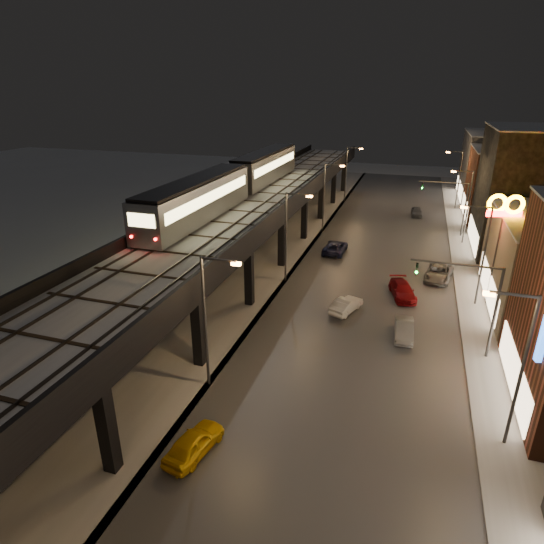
% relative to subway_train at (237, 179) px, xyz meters
% --- Properties ---
extents(road_surface, '(17.00, 120.00, 0.06)m').
position_rel_subway_train_xyz_m(road_surface, '(16.00, -3.06, -8.45)').
color(road_surface, '#46474D').
rests_on(road_surface, ground).
extents(sidewalk_right, '(4.00, 120.00, 0.14)m').
position_rel_subway_train_xyz_m(sidewalk_right, '(26.00, -3.06, -8.41)').
color(sidewalk_right, '#9FA1A8').
rests_on(sidewalk_right, ground).
extents(under_viaduct_pavement, '(11.00, 120.00, 0.06)m').
position_rel_subway_train_xyz_m(under_viaduct_pavement, '(2.50, -3.06, -8.45)').
color(under_viaduct_pavement, '#9FA1A8').
rests_on(under_viaduct_pavement, ground).
extents(elevated_viaduct, '(9.00, 100.00, 6.30)m').
position_rel_subway_train_xyz_m(elevated_viaduct, '(2.50, -6.22, -2.86)').
color(elevated_viaduct, black).
rests_on(elevated_viaduct, ground).
extents(viaduct_trackbed, '(8.40, 100.00, 0.32)m').
position_rel_subway_train_xyz_m(viaduct_trackbed, '(2.49, -6.09, -2.09)').
color(viaduct_trackbed, '#B2B7C1').
rests_on(viaduct_trackbed, elevated_viaduct).
extents(viaduct_parapet_streetside, '(0.30, 100.00, 1.10)m').
position_rel_subway_train_xyz_m(viaduct_parapet_streetside, '(6.85, -6.06, -1.63)').
color(viaduct_parapet_streetside, black).
rests_on(viaduct_parapet_streetside, elevated_viaduct).
extents(viaduct_parapet_far, '(0.30, 100.00, 1.10)m').
position_rel_subway_train_xyz_m(viaduct_parapet_far, '(-1.85, -6.06, -1.63)').
color(viaduct_parapet_far, black).
rests_on(viaduct_parapet_far, elevated_viaduct).
extents(building_d, '(12.20, 13.20, 14.16)m').
position_rel_subway_train_xyz_m(building_d, '(32.49, 9.94, -1.40)').
color(building_d, black).
rests_on(building_d, ground).
extents(building_e, '(12.20, 12.20, 10.16)m').
position_rel_subway_train_xyz_m(building_e, '(32.49, 23.94, -3.40)').
color(building_e, brown).
rests_on(building_e, ground).
extents(building_f, '(12.20, 16.20, 11.16)m').
position_rel_subway_train_xyz_m(building_f, '(32.49, 37.94, -2.90)').
color(building_f, '#3F3F43').
rests_on(building_f, ground).
extents(streetlight_left_1, '(2.57, 0.28, 9.00)m').
position_rel_subway_train_xyz_m(streetlight_left_1, '(8.07, -25.06, -3.24)').
color(streetlight_left_1, '#38383A').
rests_on(streetlight_left_1, ground).
extents(streetlight_right_1, '(2.56, 0.28, 9.00)m').
position_rel_subway_train_xyz_m(streetlight_right_1, '(25.23, -25.06, -3.24)').
color(streetlight_right_1, '#38383A').
rests_on(streetlight_right_1, ground).
extents(streetlight_left_2, '(2.57, 0.28, 9.00)m').
position_rel_subway_train_xyz_m(streetlight_left_2, '(8.07, -7.06, -3.24)').
color(streetlight_left_2, '#38383A').
rests_on(streetlight_left_2, ground).
extents(streetlight_right_2, '(2.56, 0.28, 9.00)m').
position_rel_subway_train_xyz_m(streetlight_right_2, '(25.23, -7.06, -3.24)').
color(streetlight_right_2, '#38383A').
rests_on(streetlight_right_2, ground).
extents(streetlight_left_3, '(2.57, 0.28, 9.00)m').
position_rel_subway_train_xyz_m(streetlight_left_3, '(8.07, 10.94, -3.24)').
color(streetlight_left_3, '#38383A').
rests_on(streetlight_left_3, ground).
extents(streetlight_right_3, '(2.56, 0.28, 9.00)m').
position_rel_subway_train_xyz_m(streetlight_right_3, '(25.23, 10.94, -3.24)').
color(streetlight_right_3, '#38383A').
rests_on(streetlight_right_3, ground).
extents(streetlight_left_4, '(2.57, 0.28, 9.00)m').
position_rel_subway_train_xyz_m(streetlight_left_4, '(8.07, 28.94, -3.24)').
color(streetlight_left_4, '#38383A').
rests_on(streetlight_left_4, ground).
extents(streetlight_right_4, '(2.56, 0.28, 9.00)m').
position_rel_subway_train_xyz_m(streetlight_right_4, '(25.23, 28.94, -3.24)').
color(streetlight_right_4, '#38383A').
rests_on(streetlight_right_4, ground).
extents(traffic_light_rig_a, '(6.10, 0.34, 7.00)m').
position_rel_subway_train_xyz_m(traffic_light_rig_a, '(24.34, -16.06, -3.98)').
color(traffic_light_rig_a, '#38383A').
rests_on(traffic_light_rig_a, ground).
extents(traffic_light_rig_b, '(6.10, 0.34, 7.00)m').
position_rel_subway_train_xyz_m(traffic_light_rig_b, '(24.34, 13.94, -3.98)').
color(traffic_light_rig_b, '#38383A').
rests_on(traffic_light_rig_b, ground).
extents(subway_train, '(3.13, 38.48, 3.74)m').
position_rel_subway_train_xyz_m(subway_train, '(0.00, 0.00, 0.00)').
color(subway_train, gray).
rests_on(subway_train, viaduct_trackbed).
extents(car_taxi, '(2.27, 4.16, 1.34)m').
position_rel_subway_train_xyz_m(car_taxi, '(9.67, -30.84, -7.81)').
color(car_taxi, '#DFA90C').
rests_on(car_taxi, ground).
extents(car_near_white, '(2.54, 4.09, 1.27)m').
position_rel_subway_train_xyz_m(car_near_white, '(14.70, -12.01, -7.84)').
color(car_near_white, silver).
rests_on(car_near_white, ground).
extents(car_mid_silver, '(2.44, 5.05, 1.39)m').
position_rel_subway_train_xyz_m(car_mid_silver, '(11.05, 2.65, -7.78)').
color(car_mid_silver, '#121637').
rests_on(car_mid_silver, ground).
extents(car_onc_silver, '(1.58, 3.97, 1.28)m').
position_rel_subway_train_xyz_m(car_onc_silver, '(19.67, -14.91, -7.84)').
color(car_onc_silver, gray).
rests_on(car_onc_silver, ground).
extents(car_onc_dark, '(3.13, 5.38, 1.41)m').
position_rel_subway_train_xyz_m(car_onc_dark, '(22.44, -2.06, -7.77)').
color(car_onc_dark, slate).
rests_on(car_onc_dark, ground).
extents(car_onc_white, '(3.06, 4.94, 1.34)m').
position_rel_subway_train_xyz_m(car_onc_white, '(19.17, -7.45, -7.81)').
color(car_onc_white, maroon).
rests_on(car_onc_white, ground).
extents(car_onc_red, '(1.82, 3.90, 1.29)m').
position_rel_subway_train_xyz_m(car_onc_red, '(19.75, 22.64, -7.83)').
color(car_onc_red, '#555965').
rests_on(car_onc_red, ground).
extents(sign_mcdonalds, '(2.97, 0.71, 9.99)m').
position_rel_subway_train_xyz_m(sign_mcdonalds, '(26.50, -6.58, -0.36)').
color(sign_mcdonalds, '#38383A').
rests_on(sign_mcdonalds, ground).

